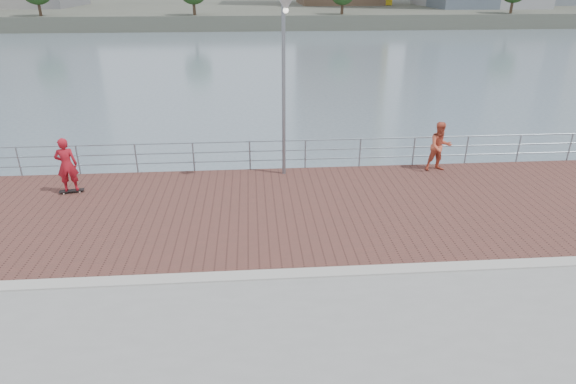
{
  "coord_description": "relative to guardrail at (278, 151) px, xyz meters",
  "views": [
    {
      "loc": [
        -0.9,
        -9.72,
        6.61
      ],
      "look_at": [
        0.0,
        2.0,
        1.3
      ],
      "focal_mm": 30.0,
      "sensor_mm": 36.0,
      "label": 1
    }
  ],
  "objects": [
    {
      "name": "bystander",
      "position": [
        5.87,
        -0.6,
        0.24
      ],
      "size": [
        0.94,
        0.76,
        1.82
      ],
      "primitive_type": "imported",
      "rotation": [
        0.0,
        0.0,
        0.08
      ],
      "color": "#D55B3E",
      "rests_on": "brick_lane"
    },
    {
      "name": "skateboard",
      "position": [
        -6.95,
        -1.68,
        -0.6
      ],
      "size": [
        0.79,
        0.35,
        0.09
      ],
      "rotation": [
        0.0,
        0.0,
        0.2
      ],
      "color": "black",
      "rests_on": "brick_lane"
    },
    {
      "name": "street_lamp",
      "position": [
        0.2,
        -0.96,
        3.8
      ],
      "size": [
        0.46,
        1.34,
        6.33
      ],
      "color": "gray",
      "rests_on": "brick_lane"
    },
    {
      "name": "guardrail",
      "position": [
        0.0,
        0.0,
        0.0
      ],
      "size": [
        39.06,
        0.06,
        1.13
      ],
      "color": "#8C9EA8",
      "rests_on": "brick_lane"
    },
    {
      "name": "water",
      "position": [
        -0.0,
        -7.0,
        -2.69
      ],
      "size": [
        400.0,
        400.0,
        0.0
      ],
      "primitive_type": "plane",
      "color": "slate",
      "rests_on": "ground"
    },
    {
      "name": "skateboarder",
      "position": [
        -6.95,
        -1.68,
        0.32
      ],
      "size": [
        0.73,
        0.56,
        1.81
      ],
      "primitive_type": "imported",
      "rotation": [
        0.0,
        0.0,
        3.34
      ],
      "color": "#B41825",
      "rests_on": "skateboard"
    },
    {
      "name": "far_shore",
      "position": [
        -0.0,
        115.5,
        -1.44
      ],
      "size": [
        320.0,
        95.0,
        2.5
      ],
      "primitive_type": "cube",
      "color": "#4C5142",
      "rests_on": "ground"
    },
    {
      "name": "brick_lane",
      "position": [
        -0.0,
        -3.4,
        -0.68
      ],
      "size": [
        40.0,
        6.8,
        0.02
      ],
      "primitive_type": "cube",
      "color": "brown",
      "rests_on": "seawall"
    },
    {
      "name": "curb",
      "position": [
        -0.0,
        -7.0,
        -0.66
      ],
      "size": [
        40.0,
        0.4,
        0.06
      ],
      "primitive_type": "cube",
      "color": "#B7B5AD",
      "rests_on": "seawall"
    }
  ]
}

